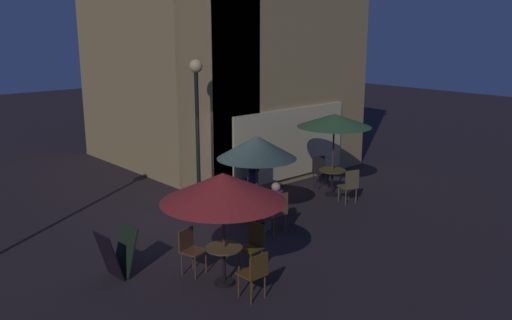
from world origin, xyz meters
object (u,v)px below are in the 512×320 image
object	(u,v)px
patron_standing_1	(253,172)
cafe_chair_0	(255,271)
patio_umbrella_1	(257,148)
patron_seated_0	(274,204)
menu_sandwich_board	(117,253)
street_lamp_near_corner	(197,107)
cafe_table_0	(224,258)
patio_umbrella_2	(334,121)
cafe_table_2	(332,176)
cafe_chair_4	(320,169)
cafe_chair_2	(190,247)
cafe_chair_5	(350,184)
cafe_table_1	(257,203)
patron_standing_2	(241,179)
patio_umbrella_0	(223,188)
cafe_chair_3	(278,210)
cafe_chair_1	(254,242)

from	to	relation	value
patron_standing_1	cafe_chair_0	bearing A→B (deg)	171.74
patio_umbrella_1	cafe_chair_0	size ratio (longest dim) A/B	2.48
patron_standing_1	patron_seated_0	bearing A→B (deg)	-175.81
menu_sandwich_board	street_lamp_near_corner	bearing A→B (deg)	25.98
cafe_table_0	patron_seated_0	size ratio (longest dim) A/B	0.60
street_lamp_near_corner	patio_umbrella_2	xyz separation A→B (m)	(3.77, -1.21, -0.63)
menu_sandwich_board	cafe_table_2	world-z (taller)	menu_sandwich_board
patron_seated_0	cafe_table_2	bearing A→B (deg)	-66.20
patio_umbrella_2	cafe_chair_4	bearing A→B (deg)	68.26
cafe_chair_2	cafe_chair_5	bearing A→B (deg)	81.58
cafe_table_1	patio_umbrella_2	distance (m)	3.54
cafe_table_1	patron_standing_2	xyz separation A→B (m)	(0.36, 0.99, 0.34)
patio_umbrella_0	cafe_chair_3	xyz separation A→B (m)	(2.49, 1.12, -1.28)
patron_seated_0	patron_standing_2	distance (m)	1.76
cafe_table_1	patio_umbrella_2	size ratio (longest dim) A/B	0.32
cafe_chair_5	cafe_table_2	bearing A→B (deg)	-0.00
cafe_chair_3	patron_standing_2	bearing A→B (deg)	-7.21
street_lamp_near_corner	menu_sandwich_board	distance (m)	4.43
cafe_table_0	cafe_table_1	size ratio (longest dim) A/B	0.97
cafe_table_2	cafe_table_1	bearing A→B (deg)	-174.89
menu_sandwich_board	cafe_table_0	bearing A→B (deg)	-53.55
patio_umbrella_0	cafe_chair_1	bearing A→B (deg)	6.06
patio_umbrella_2	cafe_chair_3	size ratio (longest dim) A/B	2.35
cafe_chair_5	patron_standing_2	world-z (taller)	patron_standing_2
patron_standing_2	patron_standing_1	bearing A→B (deg)	99.57
street_lamp_near_corner	cafe_table_0	size ratio (longest dim) A/B	5.35
menu_sandwich_board	cafe_table_0	size ratio (longest dim) A/B	1.28
cafe_table_0	cafe_chair_1	world-z (taller)	cafe_chair_1
cafe_table_1	patron_standing_1	distance (m)	1.62
cafe_chair_4	patron_standing_2	size ratio (longest dim) A/B	0.55
patio_umbrella_1	patron_standing_2	distance (m)	1.49
cafe_table_2	cafe_chair_5	distance (m)	0.85
patio_umbrella_0	patron_standing_2	world-z (taller)	patio_umbrella_0
patio_umbrella_0	patron_standing_2	xyz separation A→B (m)	(2.95, 2.97, -1.02)
patron_standing_2	cafe_chair_3	bearing A→B (deg)	-26.07
street_lamp_near_corner	cafe_chair_0	world-z (taller)	street_lamp_near_corner
patio_umbrella_0	patio_umbrella_1	xyz separation A→B (m)	(2.59, 1.97, 0.02)
cafe_table_0	cafe_chair_5	xyz separation A→B (m)	(5.49, 1.44, 0.04)
street_lamp_near_corner	cafe_table_1	world-z (taller)	street_lamp_near_corner
patio_umbrella_2	cafe_chair_5	size ratio (longest dim) A/B	2.47
cafe_table_2	patron_standing_2	distance (m)	2.88
cafe_table_2	patio_umbrella_2	bearing A→B (deg)	0.00
cafe_table_1	patio_umbrella_0	distance (m)	3.53
patio_umbrella_1	patron_standing_2	world-z (taller)	patio_umbrella_1
cafe_table_2	cafe_chair_4	world-z (taller)	cafe_chair_4
patron_standing_2	cafe_table_0	bearing A→B (deg)	-56.85
cafe_chair_1	cafe_chair_4	world-z (taller)	cafe_chair_1
cafe_table_0	patron_standing_2	world-z (taller)	patron_standing_2
cafe_table_2	cafe_chair_4	distance (m)	0.80
cafe_table_1	cafe_table_2	xyz separation A→B (m)	(3.13, 0.28, 0.04)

